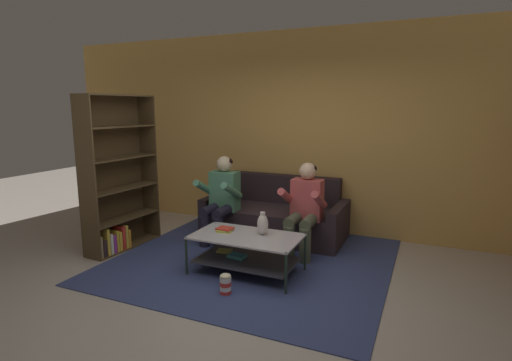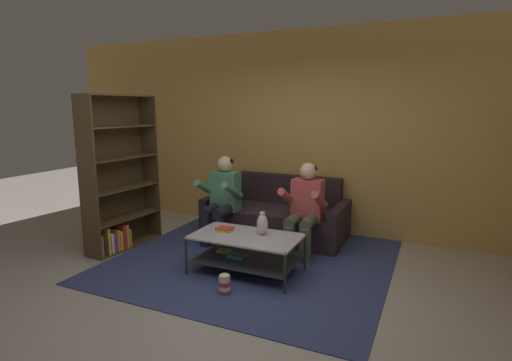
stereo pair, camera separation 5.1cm
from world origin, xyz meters
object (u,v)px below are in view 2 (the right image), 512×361
(popcorn_tub, at_px, (225,284))
(person_seated_left, at_px, (222,196))
(person_seated_right, at_px, (305,206))
(bookshelf, at_px, (117,186))
(coffee_table, at_px, (245,248))
(vase, at_px, (262,224))
(book_stack, at_px, (225,229))
(couch, at_px, (276,217))

(popcorn_tub, bearing_deg, person_seated_left, 120.13)
(person_seated_right, xyz_separation_m, bookshelf, (-2.29, -0.74, 0.20))
(coffee_table, relative_size, vase, 4.63)
(coffee_table, bearing_deg, book_stack, 171.13)
(bookshelf, bearing_deg, couch, 36.85)
(vase, xyz_separation_m, book_stack, (-0.44, -0.06, -0.10))
(couch, relative_size, popcorn_tub, 9.24)
(person_seated_right, distance_m, bookshelf, 2.42)
(person_seated_left, xyz_separation_m, coffee_table, (0.75, -0.81, -0.34))
(person_seated_right, bearing_deg, bookshelf, -162.16)
(coffee_table, distance_m, popcorn_tub, 0.58)
(coffee_table, bearing_deg, bookshelf, 177.75)
(person_seated_right, height_order, popcorn_tub, person_seated_right)
(person_seated_right, relative_size, popcorn_tub, 5.41)
(person_seated_left, distance_m, vase, 1.15)
(vase, xyz_separation_m, bookshelf, (-2.03, -0.03, 0.27))
(vase, bearing_deg, popcorn_tub, -100.06)
(couch, bearing_deg, vase, -75.40)
(person_seated_left, distance_m, person_seated_right, 1.17)
(vase, height_order, book_stack, vase)
(person_seated_right, height_order, book_stack, person_seated_right)
(coffee_table, height_order, book_stack, book_stack)
(person_seated_right, distance_m, popcorn_tub, 1.51)
(bookshelf, bearing_deg, coffee_table, -2.25)
(couch, xyz_separation_m, person_seated_left, (-0.58, -0.54, 0.36))
(coffee_table, xyz_separation_m, vase, (0.16, 0.11, 0.26))
(person_seated_left, bearing_deg, popcorn_tub, -59.87)
(person_seated_left, relative_size, vase, 4.58)
(coffee_table, bearing_deg, person_seated_right, 62.92)
(coffee_table, distance_m, vase, 0.32)
(couch, bearing_deg, popcorn_tub, -83.77)
(popcorn_tub, bearing_deg, coffee_table, 94.03)
(couch, xyz_separation_m, vase, (0.32, -1.25, 0.28))
(book_stack, distance_m, bookshelf, 1.64)
(person_seated_right, relative_size, book_stack, 5.82)
(couch, height_order, coffee_table, couch)
(bookshelf, xyz_separation_m, popcorn_tub, (1.92, -0.63, -0.71))
(coffee_table, relative_size, bookshelf, 0.60)
(popcorn_tub, bearing_deg, vase, 79.94)
(book_stack, bearing_deg, coffee_table, -8.87)
(person_seated_right, bearing_deg, vase, -110.20)
(person_seated_left, xyz_separation_m, vase, (0.91, -0.71, -0.08))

